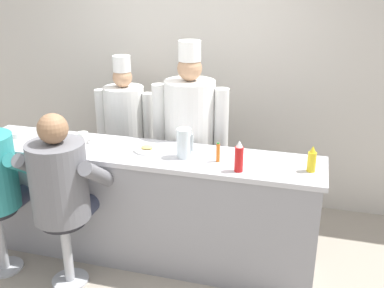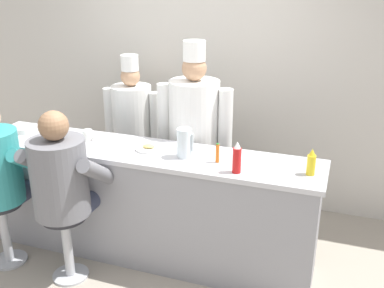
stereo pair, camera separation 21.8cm
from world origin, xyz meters
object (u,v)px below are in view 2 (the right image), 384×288
Objects in this scene: mustard_bottle_yellow at (311,163)px; water_pitcher_clear at (184,143)px; coffee_mug_tan at (72,144)px; diner_seated_grey at (63,181)px; ketchup_bottle_red at (237,158)px; hot_sauce_bottle_orange at (217,153)px; breakfast_plate at (149,148)px; cereal_bowl at (25,130)px; cook_in_whites_near at (133,126)px; cook_in_whites_far at (194,132)px; coffee_mug_white at (88,135)px.

water_pitcher_clear is at bearing 179.49° from mustard_bottle_yellow.
coffee_mug_tan is 0.36m from diner_seated_grey.
ketchup_bottle_red is 1.21× the size of mustard_bottle_yellow.
ketchup_bottle_red is 0.54m from mustard_bottle_yellow.
breakfast_plate is at bearing 173.91° from hot_sauce_bottle_orange.
mustard_bottle_yellow is at bearing -1.61° from cereal_bowl.
cook_in_whites_near is (0.70, 0.79, -0.13)m from cereal_bowl.
breakfast_plate is at bearing 171.54° from water_pitcher_clear.
breakfast_plate is 0.12× the size of cook_in_whites_far.
diner_seated_grey is (-0.84, -0.47, -0.25)m from water_pitcher_clear.
hot_sauce_bottle_orange is at bearing 7.36° from coffee_mug_tan.
mustard_bottle_yellow is at bearing 0.58° from hot_sauce_bottle_orange.
cook_in_whites_far is at bearing 55.38° from diner_seated_grey.
diner_seated_grey is at bearing -134.37° from breakfast_plate.
cook_in_whites_far reaches higher than breakfast_plate.
cook_in_whites_far reaches higher than water_pitcher_clear.
mustard_bottle_yellow is (0.52, 0.14, -0.02)m from ketchup_bottle_red.
breakfast_plate is at bearing -55.36° from cook_in_whites_near.
breakfast_plate is 0.14× the size of cook_in_whites_near.
cereal_bowl reaches higher than breakfast_plate.
cereal_bowl is at bearing -179.07° from coffee_mug_white.
cereal_bowl is at bearing -131.83° from cook_in_whites_near.
coffee_mug_white is 0.58m from diner_seated_grey.
cook_in_whites_near reaches higher than mustard_bottle_yellow.
cereal_bowl is 0.09× the size of cook_in_whites_far.
cook_in_whites_far is (0.77, -0.27, 0.12)m from cook_in_whites_near.
coffee_mug_tan is (0.66, -0.24, 0.03)m from cereal_bowl.
cook_in_whites_far reaches higher than cook_in_whites_near.
coffee_mug_tan is 1.03m from cook_in_whites_near.
coffee_mug_tan is at bearing -172.64° from hot_sauce_bottle_orange.
coffee_mug_tan is at bearing -175.12° from mustard_bottle_yellow.
breakfast_plate is at bearing 165.89° from ketchup_bottle_red.
cook_in_whites_near is 0.82m from cook_in_whites_far.
cook_in_whites_far is at bearing 151.95° from mustard_bottle_yellow.
hot_sauce_bottle_orange is (-0.71, -0.01, -0.02)m from mustard_bottle_yellow.
cook_in_whites_near is 0.89× the size of cook_in_whites_far.
water_pitcher_clear is 1.89× the size of coffee_mug_tan.
cereal_bowl is at bearing 177.56° from hot_sauce_bottle_orange.
cereal_bowl is 0.11× the size of diner_seated_grey.
mustard_bottle_yellow reaches higher than breakfast_plate.
water_pitcher_clear is at bearing 29.03° from diner_seated_grey.
breakfast_plate is 0.60m from coffee_mug_white.
cook_in_whites_near reaches higher than coffee_mug_white.
coffee_mug_white is 0.96m from cook_in_whites_far.
coffee_mug_white is at bearing -148.12° from cook_in_whites_far.
cook_in_whites_far is (0.22, 0.53, -0.00)m from breakfast_plate.
coffee_mug_white is (-0.93, 0.07, -0.07)m from water_pitcher_clear.
coffee_mug_tan reaches higher than breakfast_plate.
mustard_bottle_yellow is 0.14× the size of diner_seated_grey.
hot_sauce_bottle_orange is 1.14× the size of coffee_mug_white.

